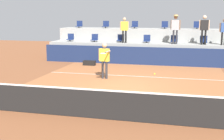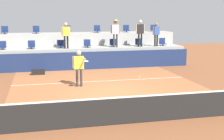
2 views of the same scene
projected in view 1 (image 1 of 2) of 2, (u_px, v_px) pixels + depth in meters
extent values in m
plane|color=brown|center=(125.00, 87.00, 12.52)|extent=(40.00, 40.00, 0.00)
cube|color=#A36038|center=(129.00, 82.00, 13.48)|extent=(9.00, 10.00, 0.01)
cube|color=silver|center=(134.00, 76.00, 14.81)|extent=(9.00, 0.06, 0.00)
cube|color=black|center=(98.00, 104.00, 8.62)|extent=(10.40, 0.01, 0.87)
cube|color=white|center=(98.00, 90.00, 8.54)|extent=(10.40, 0.02, 0.05)
cube|color=navy|center=(144.00, 56.00, 18.15)|extent=(13.00, 0.16, 1.10)
cube|color=#9E9E99|center=(147.00, 52.00, 19.38)|extent=(13.00, 1.80, 1.25)
cube|color=#9E9E99|center=(150.00, 43.00, 21.02)|extent=(13.00, 1.80, 2.10)
cylinder|color=#2D2D33|center=(70.00, 41.00, 20.35)|extent=(0.08, 0.08, 0.10)
cube|color=navy|center=(70.00, 40.00, 20.34)|extent=(0.44, 0.40, 0.04)
cube|color=navy|center=(71.00, 36.00, 20.47)|extent=(0.44, 0.04, 0.38)
cylinder|color=#2D2D33|center=(94.00, 41.00, 19.94)|extent=(0.08, 0.08, 0.10)
cube|color=navy|center=(94.00, 40.00, 19.93)|extent=(0.44, 0.40, 0.04)
cube|color=navy|center=(95.00, 37.00, 20.06)|extent=(0.44, 0.04, 0.38)
cylinder|color=#2D2D33|center=(120.00, 42.00, 19.52)|extent=(0.08, 0.08, 0.10)
cube|color=navy|center=(120.00, 41.00, 19.51)|extent=(0.44, 0.40, 0.04)
cube|color=navy|center=(121.00, 37.00, 19.64)|extent=(0.44, 0.04, 0.38)
cylinder|color=#2D2D33|center=(147.00, 42.00, 19.11)|extent=(0.08, 0.08, 0.10)
cube|color=navy|center=(147.00, 41.00, 19.10)|extent=(0.44, 0.40, 0.04)
cube|color=navy|center=(147.00, 38.00, 19.23)|extent=(0.44, 0.04, 0.38)
cylinder|color=#2D2D33|center=(174.00, 43.00, 18.70)|extent=(0.08, 0.08, 0.10)
cube|color=navy|center=(174.00, 42.00, 18.69)|extent=(0.44, 0.40, 0.04)
cube|color=navy|center=(174.00, 38.00, 18.82)|extent=(0.44, 0.04, 0.38)
cylinder|color=#2D2D33|center=(204.00, 43.00, 18.28)|extent=(0.08, 0.08, 0.10)
cube|color=navy|center=(204.00, 42.00, 18.27)|extent=(0.44, 0.40, 0.04)
cube|color=navy|center=(204.00, 39.00, 18.40)|extent=(0.44, 0.04, 0.38)
cylinder|color=#2D2D33|center=(79.00, 27.00, 21.91)|extent=(0.08, 0.08, 0.10)
cube|color=navy|center=(79.00, 26.00, 21.90)|extent=(0.44, 0.40, 0.04)
cube|color=navy|center=(80.00, 23.00, 22.03)|extent=(0.44, 0.04, 0.38)
cylinder|color=#2D2D33|center=(105.00, 27.00, 21.43)|extent=(0.08, 0.08, 0.10)
cube|color=navy|center=(105.00, 26.00, 21.42)|extent=(0.44, 0.40, 0.04)
cube|color=navy|center=(106.00, 23.00, 21.55)|extent=(0.44, 0.04, 0.38)
cylinder|color=#2D2D33|center=(135.00, 28.00, 20.93)|extent=(0.08, 0.08, 0.10)
cube|color=navy|center=(135.00, 27.00, 20.92)|extent=(0.44, 0.40, 0.04)
cube|color=navy|center=(135.00, 24.00, 21.05)|extent=(0.44, 0.04, 0.38)
cylinder|color=#2D2D33|center=(165.00, 28.00, 20.44)|extent=(0.08, 0.08, 0.10)
cube|color=navy|center=(165.00, 27.00, 20.42)|extent=(0.44, 0.40, 0.04)
cube|color=navy|center=(165.00, 24.00, 20.56)|extent=(0.44, 0.04, 0.38)
cylinder|color=#2D2D33|center=(197.00, 28.00, 19.93)|extent=(0.08, 0.08, 0.10)
cube|color=navy|center=(197.00, 27.00, 19.92)|extent=(0.44, 0.40, 0.04)
cube|color=navy|center=(197.00, 24.00, 20.05)|extent=(0.44, 0.04, 0.38)
cylinder|color=#2D2D33|center=(103.00, 70.00, 14.22)|extent=(0.12, 0.12, 0.86)
cylinder|color=#2D2D33|center=(106.00, 70.00, 14.16)|extent=(0.12, 0.12, 0.86)
cube|color=yellow|center=(105.00, 55.00, 14.06)|extent=(0.48, 0.22, 0.61)
sphere|color=tan|center=(104.00, 45.00, 13.97)|extent=(0.25, 0.25, 0.23)
cylinder|color=tan|center=(99.00, 54.00, 14.14)|extent=(0.08, 0.08, 0.57)
cylinder|color=tan|center=(108.00, 52.00, 13.69)|extent=(0.12, 0.55, 0.07)
cylinder|color=black|center=(105.00, 53.00, 13.34)|extent=(0.06, 0.26, 0.04)
ellipsoid|color=silver|center=(103.00, 53.00, 13.08)|extent=(0.29, 0.34, 0.03)
cylinder|color=black|center=(123.00, 37.00, 19.10)|extent=(0.12, 0.12, 0.81)
cylinder|color=black|center=(126.00, 37.00, 19.08)|extent=(0.12, 0.12, 0.81)
cube|color=yellow|center=(124.00, 26.00, 18.96)|extent=(0.46, 0.23, 0.57)
sphere|color=tan|center=(125.00, 19.00, 18.88)|extent=(0.24, 0.24, 0.22)
cylinder|color=tan|center=(121.00, 26.00, 18.99)|extent=(0.08, 0.08, 0.54)
cylinder|color=tan|center=(128.00, 26.00, 18.93)|extent=(0.08, 0.08, 0.54)
cylinder|color=#2D2D33|center=(173.00, 37.00, 18.37)|extent=(0.13, 0.13, 0.87)
cylinder|color=#2D2D33|center=(177.00, 37.00, 18.29)|extent=(0.13, 0.13, 0.87)
cube|color=#B2B2B7|center=(175.00, 25.00, 18.20)|extent=(0.49, 0.25, 0.61)
sphere|color=#846047|center=(176.00, 17.00, 18.11)|extent=(0.27, 0.27, 0.23)
cylinder|color=#846047|center=(171.00, 25.00, 18.30)|extent=(0.08, 0.08, 0.58)
cylinder|color=#846047|center=(180.00, 25.00, 18.09)|extent=(0.08, 0.08, 0.58)
cylinder|color=tan|center=(176.00, 16.00, 18.09)|extent=(0.48, 0.48, 0.01)
cylinder|color=tan|center=(176.00, 15.00, 18.09)|extent=(0.28, 0.28, 0.09)
cylinder|color=black|center=(202.00, 37.00, 17.94)|extent=(0.12, 0.12, 0.88)
cylinder|color=black|center=(205.00, 38.00, 17.92)|extent=(0.12, 0.12, 0.88)
cube|color=black|center=(204.00, 25.00, 17.79)|extent=(0.49, 0.23, 0.62)
sphere|color=beige|center=(205.00, 17.00, 17.71)|extent=(0.26, 0.26, 0.24)
cylinder|color=beige|center=(200.00, 25.00, 17.82)|extent=(0.08, 0.08, 0.58)
cylinder|color=beige|center=(209.00, 25.00, 17.76)|extent=(0.08, 0.08, 0.58)
cylinder|color=black|center=(222.00, 39.00, 17.67)|extent=(0.13, 0.13, 0.78)
cube|color=#2D4C8C|center=(224.00, 27.00, 17.55)|extent=(0.45, 0.27, 0.55)
cylinder|color=#846047|center=(220.00, 27.00, 17.55)|extent=(0.08, 0.08, 0.52)
sphere|color=#CCE033|center=(155.00, 74.00, 12.17)|extent=(0.07, 0.07, 0.07)
cube|color=black|center=(89.00, 63.00, 18.01)|extent=(0.76, 0.28, 0.30)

